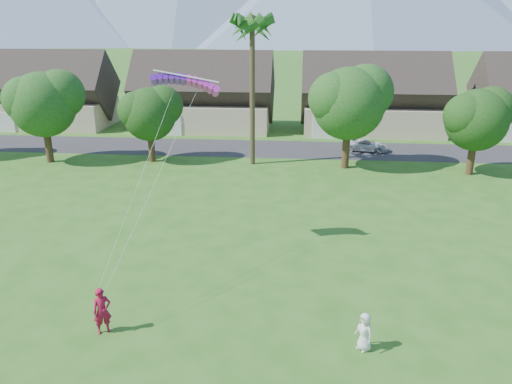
# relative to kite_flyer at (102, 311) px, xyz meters

# --- Properties ---
(street) EXTENTS (90.00, 7.00, 0.01)m
(street) POSITION_rel_kite_flyer_xyz_m (5.54, 30.93, -0.98)
(street) COLOR #2D2D30
(street) RESTS_ON ground
(kite_flyer) EXTENTS (0.86, 0.79, 1.96)m
(kite_flyer) POSITION_rel_kite_flyer_xyz_m (0.00, 0.00, 0.00)
(kite_flyer) COLOR maroon
(kite_flyer) RESTS_ON ground
(watcher) EXTENTS (0.86, 0.91, 1.56)m
(watcher) POSITION_rel_kite_flyer_xyz_m (10.33, -0.18, -0.20)
(watcher) COLOR silver
(watcher) RESTS_ON ground
(parked_car) EXTENTS (4.48, 2.73, 1.16)m
(parked_car) POSITION_rel_kite_flyer_xyz_m (14.06, 30.93, -0.40)
(parked_car) COLOR silver
(parked_car) RESTS_ON ground
(houses_row) EXTENTS (72.75, 8.19, 8.86)m
(houses_row) POSITION_rel_kite_flyer_xyz_m (6.04, 39.93, 2.46)
(houses_row) COLOR beige
(houses_row) RESTS_ON ground
(tree_row) EXTENTS (62.27, 6.67, 8.45)m
(tree_row) POSITION_rel_kite_flyer_xyz_m (4.40, 24.85, 3.91)
(tree_row) COLOR #47301C
(tree_row) RESTS_ON ground
(fan_palm) EXTENTS (3.00, 3.00, 13.80)m
(fan_palm) POSITION_rel_kite_flyer_xyz_m (3.54, 25.43, 10.82)
(fan_palm) COLOR #4C3D26
(fan_palm) RESTS_ON ground
(parafoil_kite) EXTENTS (3.51, 1.27, 0.50)m
(parafoil_kite) POSITION_rel_kite_flyer_xyz_m (1.91, 8.28, 8.16)
(parafoil_kite) COLOR #6419BD
(parafoil_kite) RESTS_ON ground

